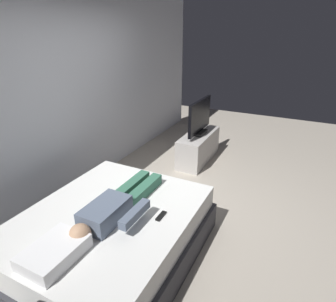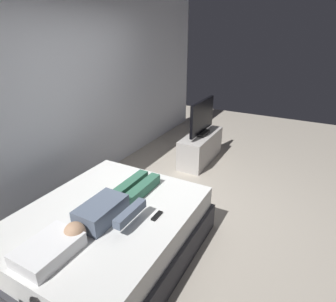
{
  "view_description": "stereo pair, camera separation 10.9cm",
  "coord_description": "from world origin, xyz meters",
  "px_view_note": "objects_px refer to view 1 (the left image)",
  "views": [
    {
      "loc": [
        -2.76,
        -1.04,
        2.17
      ],
      "look_at": [
        0.28,
        0.48,
        0.69
      ],
      "focal_mm": 30.28,
      "sensor_mm": 36.0,
      "label": 1
    },
    {
      "loc": [
        -2.71,
        -1.14,
        2.17
      ],
      "look_at": [
        0.28,
        0.48,
        0.69
      ],
      "focal_mm": 30.28,
      "sensor_mm": 36.0,
      "label": 2
    }
  ],
  "objects_px": {
    "remote": "(161,216)",
    "tv_stand": "(198,147)",
    "pillow": "(54,252)",
    "tv": "(200,118)",
    "person": "(116,207)",
    "bed": "(110,236)"
  },
  "relations": [
    {
      "from": "remote",
      "to": "tv_stand",
      "type": "height_order",
      "value": "remote"
    },
    {
      "from": "pillow",
      "to": "tv",
      "type": "distance_m",
      "value": 3.23
    },
    {
      "from": "person",
      "to": "tv",
      "type": "height_order",
      "value": "tv"
    },
    {
      "from": "person",
      "to": "remote",
      "type": "distance_m",
      "value": 0.44
    },
    {
      "from": "bed",
      "to": "pillow",
      "type": "xyz_separation_m",
      "value": [
        -0.65,
        0.0,
        0.34
      ]
    },
    {
      "from": "bed",
      "to": "person",
      "type": "relative_size",
      "value": 1.54
    },
    {
      "from": "tv_stand",
      "to": "remote",
      "type": "bearing_deg",
      "value": -167.49
    },
    {
      "from": "person",
      "to": "remote",
      "type": "height_order",
      "value": "person"
    },
    {
      "from": "pillow",
      "to": "tv",
      "type": "relative_size",
      "value": 0.55
    },
    {
      "from": "pillow",
      "to": "tv",
      "type": "bearing_deg",
      "value": 0.91
    },
    {
      "from": "pillow",
      "to": "remote",
      "type": "distance_m",
      "value": 0.96
    },
    {
      "from": "person",
      "to": "tv_stand",
      "type": "bearing_deg",
      "value": 2.85
    },
    {
      "from": "tv",
      "to": "tv_stand",
      "type": "bearing_deg",
      "value": 180.0
    },
    {
      "from": "bed",
      "to": "remote",
      "type": "relative_size",
      "value": 12.94
    },
    {
      "from": "remote",
      "to": "tv_stand",
      "type": "distance_m",
      "value": 2.47
    },
    {
      "from": "person",
      "to": "bed",
      "type": "bearing_deg",
      "value": 110.87
    },
    {
      "from": "person",
      "to": "tv",
      "type": "relative_size",
      "value": 1.43
    },
    {
      "from": "pillow",
      "to": "remote",
      "type": "xyz_separation_m",
      "value": [
        0.83,
        -0.48,
        -0.05
      ]
    },
    {
      "from": "bed",
      "to": "pillow",
      "type": "distance_m",
      "value": 0.73
    },
    {
      "from": "bed",
      "to": "remote",
      "type": "xyz_separation_m",
      "value": [
        0.18,
        -0.48,
        0.29
      ]
    },
    {
      "from": "pillow",
      "to": "tv_stand",
      "type": "height_order",
      "value": "pillow"
    },
    {
      "from": "pillow",
      "to": "person",
      "type": "relative_size",
      "value": 0.38
    }
  ]
}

